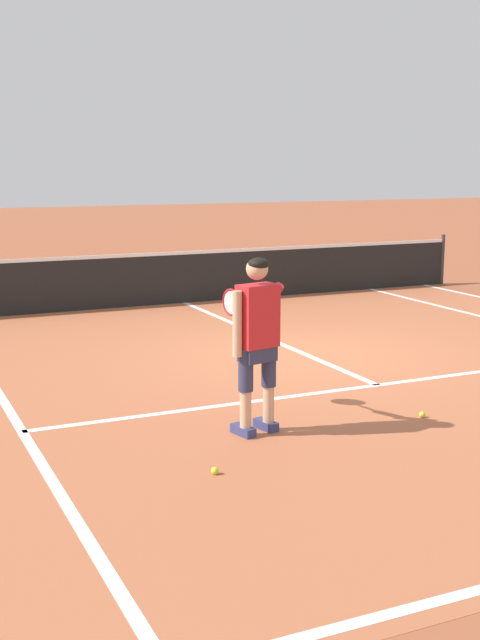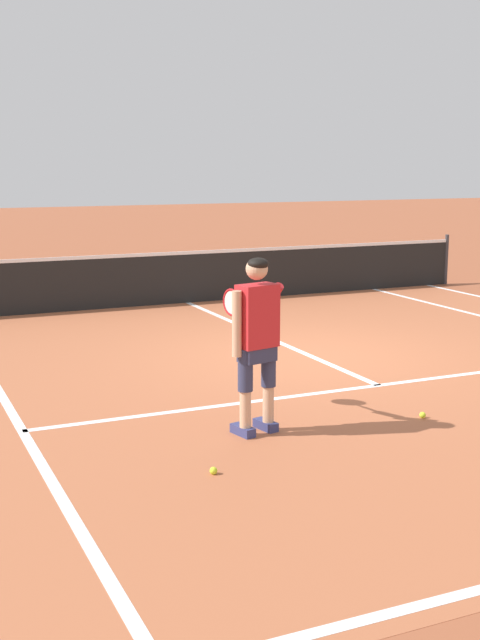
{
  "view_description": "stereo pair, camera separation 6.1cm",
  "coord_description": "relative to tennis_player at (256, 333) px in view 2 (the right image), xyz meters",
  "views": [
    {
      "loc": [
        -5.36,
        -9.56,
        2.58
      ],
      "look_at": [
        -2.05,
        -2.29,
        1.05
      ],
      "focal_mm": 46.19,
      "sensor_mm": 36.0,
      "label": 1
    },
    {
      "loc": [
        -5.31,
        -9.58,
        2.58
      ],
      "look_at": [
        -2.05,
        -2.29,
        1.05
      ],
      "focal_mm": 46.19,
      "sensor_mm": 36.0,
      "label": 2
    }
  ],
  "objects": [
    {
      "name": "line_singles_left",
      "position": [
        -2.07,
        2.03,
        -0.99
      ],
      "size": [
        0.1,
        10.64,
        0.01
      ],
      "primitive_type": "cube",
      "color": "white",
      "rests_on": "ground"
    },
    {
      "name": "tennis_net",
      "position": [
        2.05,
        7.35,
        -0.49
      ],
      "size": [
        11.96,
        0.08,
        1.07
      ],
      "color": "#333338",
      "rests_on": "ground"
    },
    {
      "name": "court_inner_surface",
      "position": [
        2.05,
        2.03,
        -0.99
      ],
      "size": [
        10.98,
        11.04,
        0.0
      ],
      "primitive_type": "cube",
      "color": "#B2603D",
      "rests_on": "ground"
    },
    {
      "name": "line_service",
      "position": [
        2.05,
        0.95,
        -0.99
      ],
      "size": [
        8.23,
        0.1,
        0.01
      ],
      "primitive_type": "cube",
      "color": "white",
      "rests_on": "ground"
    },
    {
      "name": "tennis_player",
      "position": [
        0.0,
        0.0,
        0.0
      ],
      "size": [
        0.59,
        1.2,
        1.71
      ],
      "color": "navy",
      "rests_on": "ground"
    },
    {
      "name": "tennis_ball_by_baseline",
      "position": [
        1.76,
        -0.29,
        -0.96
      ],
      "size": [
        0.07,
        0.07,
        0.07
      ],
      "primitive_type": "sphere",
      "color": "#CCE02D",
      "rests_on": "ground"
    },
    {
      "name": "tennis_ball_near_feet",
      "position": [
        -0.79,
        -0.85,
        -0.96
      ],
      "size": [
        0.07,
        0.07,
        0.07
      ],
      "primitive_type": "sphere",
      "color": "#CCE02D",
      "rests_on": "ground"
    },
    {
      "name": "line_centre_service",
      "position": [
        2.05,
        4.15,
        -0.99
      ],
      "size": [
        0.1,
        6.4,
        0.01
      ],
      "primitive_type": "cube",
      "color": "white",
      "rests_on": "ground"
    },
    {
      "name": "ground_plane",
      "position": [
        2.05,
        2.66,
        -0.99
      ],
      "size": [
        80.0,
        80.0,
        0.0
      ],
      "primitive_type": "plane",
      "color": "#9E5133"
    }
  ]
}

